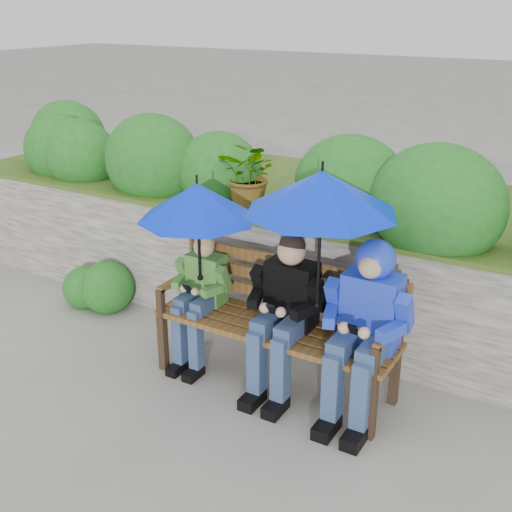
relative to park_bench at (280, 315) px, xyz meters
The scene contains 8 objects.
ground 0.58m from the park_bench, 158.17° to the right, with size 60.00×60.00×0.00m, color slate.
garden_backdrop 1.51m from the park_bench, 99.27° to the left, with size 8.00×2.85×1.79m.
park_bench is the anchor object (origin of this frame).
boy_left 0.65m from the park_bench, behind, with size 0.43×0.49×1.05m.
boy_middle 0.17m from the park_bench, 45.86° to the right, with size 0.53×0.61×1.18m.
boy_right 0.71m from the park_bench, ahead, with size 0.57×0.69×1.23m.
umbrella_left 1.00m from the park_bench, behind, with size 0.88×0.88×0.80m.
umbrella_right 1.06m from the park_bench, 18.00° to the right, with size 1.00×1.00×1.00m.
Camera 1 is at (2.14, -3.56, 2.64)m, focal length 45.00 mm.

